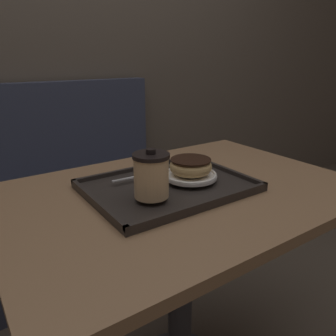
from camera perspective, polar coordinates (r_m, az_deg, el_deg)
wall_behind at (r=1.88m, az=-19.20°, el=20.38°), size 8.00×0.05×2.40m
booth_bench at (r=1.80m, az=-19.35°, el=-8.74°), size 1.25×0.44×1.00m
cafe_table at (r=1.03m, az=2.29°, el=-11.92°), size 1.02×0.71×0.76m
serving_tray at (r=0.95m, az=-0.00°, el=-3.25°), size 0.45×0.34×0.02m
coffee_cup_front at (r=0.82m, az=-2.94°, el=-1.22°), size 0.09×0.09×0.13m
plate_with_chocolate_donut at (r=0.97m, az=3.94°, el=-1.23°), size 0.16×0.16×0.01m
donut_chocolate_glazed at (r=0.96m, az=3.97°, el=0.38°), size 0.12×0.12×0.04m
spoon at (r=0.98m, az=-4.08°, el=-1.10°), size 0.14×0.02×0.01m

